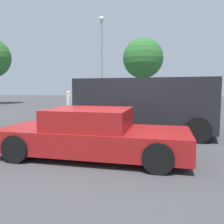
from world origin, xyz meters
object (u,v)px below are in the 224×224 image
at_px(dog, 9,134).
at_px(light_post_near, 102,48).
at_px(sedan_foreground, 93,134).
at_px(suv_dark, 145,104).
at_px(pedestrian, 69,103).
at_px(van_white, 159,97).

distance_m(dog, light_post_near, 13.93).
distance_m(sedan_foreground, suv_dark, 3.43).
height_order(dog, pedestrian, pedestrian).
height_order(dog, light_post_near, light_post_near).
bearing_deg(sedan_foreground, van_white, 80.01).
relative_size(dog, light_post_near, 0.08).
bearing_deg(dog, pedestrian, -13.08).
relative_size(van_white, suv_dark, 0.98).
bearing_deg(sedan_foreground, pedestrian, 118.25).
height_order(sedan_foreground, suv_dark, suv_dark).
bearing_deg(suv_dark, light_post_near, 121.38).
distance_m(sedan_foreground, van_white, 7.78).
relative_size(sedan_foreground, light_post_near, 0.61).
height_order(suv_dark, pedestrian, suv_dark).
xyz_separation_m(sedan_foreground, suv_dark, (0.98, 3.24, 0.55)).
xyz_separation_m(sedan_foreground, dog, (-3.06, 0.94, -0.32)).
xyz_separation_m(dog, pedestrian, (0.03, 4.67, 0.66)).
relative_size(sedan_foreground, van_white, 0.90).
distance_m(sedan_foreground, pedestrian, 6.38).
distance_m(suv_dark, light_post_near, 12.35).
relative_size(pedestrian, light_post_near, 0.20).
height_order(dog, suv_dark, suv_dark).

